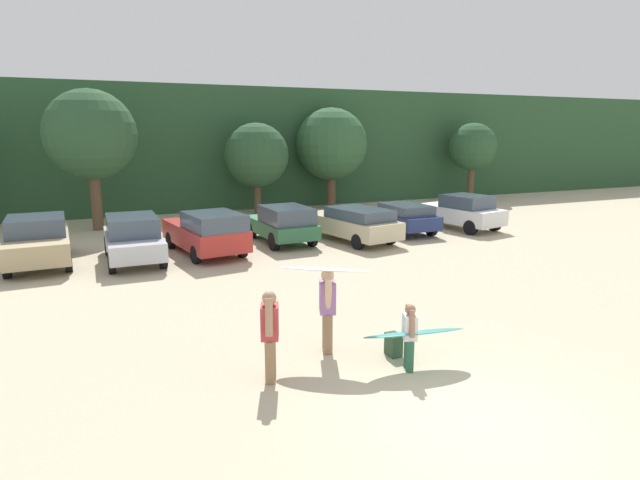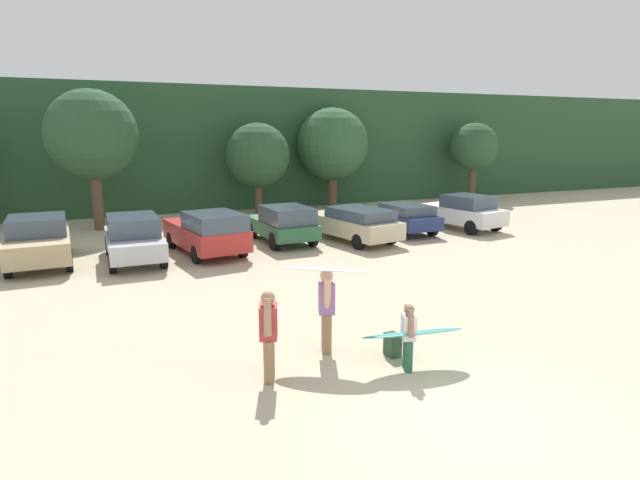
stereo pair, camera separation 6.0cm
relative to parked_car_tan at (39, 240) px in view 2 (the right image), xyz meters
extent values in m
plane|color=#C1B293|center=(7.09, -13.75, -0.85)|extent=(120.00, 120.00, 0.00)
cube|color=#284C2D|center=(7.09, 15.84, 2.64)|extent=(108.00, 12.00, 6.97)
cylinder|color=brown|center=(1.92, 6.21, 0.46)|extent=(0.48, 0.48, 2.63)
sphere|color=#284C2D|center=(1.92, 6.21, 3.47)|extent=(3.99, 3.99, 3.99)
cylinder|color=brown|center=(10.04, 7.85, 0.02)|extent=(0.38, 0.38, 1.74)
sphere|color=#284C2D|center=(10.04, 7.85, 2.36)|extent=(3.44, 3.44, 3.44)
cylinder|color=brown|center=(14.81, 8.63, 0.13)|extent=(0.54, 0.54, 1.95)
sphere|color=#2D5633|center=(14.81, 8.63, 2.89)|extent=(4.19, 4.19, 4.19)
cylinder|color=brown|center=(24.50, 7.86, 0.26)|extent=(0.44, 0.44, 2.21)
sphere|color=#284C2D|center=(24.50, 7.86, 2.65)|extent=(3.04, 3.04, 3.04)
cube|color=tan|center=(0.00, 0.00, -0.16)|extent=(2.14, 4.49, 0.72)
cube|color=#3F4C5B|center=(0.00, 0.00, 0.50)|extent=(1.87, 2.23, 0.60)
cylinder|color=black|center=(-0.93, 1.40, -0.51)|extent=(0.26, 0.68, 0.67)
cylinder|color=black|center=(0.78, 1.49, -0.51)|extent=(0.26, 0.68, 0.67)
cylinder|color=black|center=(-0.78, -1.50, -0.51)|extent=(0.26, 0.68, 0.67)
cylinder|color=black|center=(0.93, -1.40, -0.51)|extent=(0.26, 0.68, 0.67)
cube|color=silver|center=(2.98, -0.76, -0.19)|extent=(1.80, 4.28, 0.61)
cube|color=#3F4C5B|center=(2.98, -0.78, 0.43)|extent=(1.64, 2.35, 0.64)
cylinder|color=black|center=(2.18, 0.64, -0.50)|extent=(0.23, 0.70, 0.70)
cylinder|color=black|center=(3.75, 0.66, -0.50)|extent=(0.23, 0.70, 0.70)
cylinder|color=black|center=(2.21, -2.17, -0.50)|extent=(0.23, 0.70, 0.70)
cylinder|color=black|center=(3.79, -2.15, -0.50)|extent=(0.23, 0.70, 0.70)
cube|color=#B72D28|center=(5.51, -0.39, -0.16)|extent=(2.55, 4.66, 0.74)
cube|color=#3F4C5B|center=(5.68, -1.43, 0.49)|extent=(2.06, 2.53, 0.57)
cylinder|color=black|center=(4.45, 0.92, -0.53)|extent=(0.32, 0.66, 0.63)
cylinder|color=black|center=(6.12, 1.18, -0.53)|extent=(0.32, 0.66, 0.63)
cylinder|color=black|center=(4.91, -1.97, -0.53)|extent=(0.32, 0.66, 0.63)
cylinder|color=black|center=(6.57, -1.70, -0.53)|extent=(0.32, 0.66, 0.63)
cube|color=#2D6642|center=(8.74, 0.29, -0.22)|extent=(1.96, 4.02, 0.56)
cube|color=#3F4C5B|center=(8.77, -0.36, 0.37)|extent=(1.74, 2.31, 0.64)
cylinder|color=black|center=(7.88, 1.55, -0.50)|extent=(0.25, 0.71, 0.70)
cylinder|color=black|center=(9.48, 1.63, -0.50)|extent=(0.25, 0.71, 0.70)
cylinder|color=black|center=(8.00, -1.05, -0.50)|extent=(0.25, 0.71, 0.70)
cylinder|color=black|center=(9.60, -0.97, -0.50)|extent=(0.25, 0.71, 0.70)
cube|color=beige|center=(11.51, -0.53, -0.21)|extent=(2.67, 4.92, 0.68)
cube|color=#3F4C5B|center=(11.63, -1.10, 0.35)|extent=(2.14, 2.93, 0.43)
cylinder|color=black|center=(10.42, 0.82, -0.55)|extent=(0.33, 0.63, 0.60)
cylinder|color=black|center=(12.02, 1.14, -0.55)|extent=(0.33, 0.63, 0.60)
cylinder|color=black|center=(11.01, -2.19, -0.55)|extent=(0.33, 0.63, 0.60)
cylinder|color=black|center=(12.61, -1.88, -0.55)|extent=(0.33, 0.63, 0.60)
cube|color=navy|center=(14.36, 0.29, -0.22)|extent=(1.81, 4.15, 0.57)
cube|color=#3F4C5B|center=(14.37, -0.23, 0.27)|extent=(1.64, 2.27, 0.41)
cylinder|color=black|center=(13.56, 1.64, -0.51)|extent=(0.23, 0.69, 0.69)
cylinder|color=black|center=(15.13, 1.66, -0.51)|extent=(0.23, 0.69, 0.69)
cylinder|color=black|center=(13.60, -1.09, -0.51)|extent=(0.23, 0.69, 0.69)
cylinder|color=black|center=(15.17, -1.06, -0.51)|extent=(0.23, 0.69, 0.69)
cube|color=white|center=(17.41, -0.16, -0.17)|extent=(2.54, 4.18, 0.70)
cube|color=#3F4C5B|center=(17.48, -0.50, 0.47)|extent=(2.02, 2.26, 0.57)
cylinder|color=black|center=(16.36, 0.94, -0.52)|extent=(0.35, 0.69, 0.66)
cylinder|color=black|center=(17.96, 1.26, -0.52)|extent=(0.35, 0.69, 0.66)
cylinder|color=black|center=(16.86, -1.58, -0.52)|extent=(0.35, 0.69, 0.66)
cylinder|color=black|center=(18.46, -1.26, -0.52)|extent=(0.35, 0.69, 0.66)
cylinder|color=#8C6B4C|center=(6.00, -10.50, -0.43)|extent=(0.19, 0.19, 0.83)
cylinder|color=#8C6B4C|center=(6.11, -10.22, -0.43)|extent=(0.19, 0.19, 0.83)
cube|color=#9966A5|center=(6.05, -10.36, 0.30)|extent=(0.45, 0.51, 0.64)
sphere|color=#D8AD8C|center=(6.05, -10.36, 0.75)|extent=(0.27, 0.27, 0.27)
cylinder|color=#D8AD8C|center=(5.97, -10.58, 0.47)|extent=(0.24, 0.34, 0.69)
cylinder|color=#D8AD8C|center=(6.14, -10.14, 0.47)|extent=(0.23, 0.31, 0.69)
cylinder|color=#26593F|center=(7.07, -11.88, -0.54)|extent=(0.14, 0.14, 0.62)
cylinder|color=#26593F|center=(7.15, -11.67, -0.54)|extent=(0.14, 0.14, 0.62)
cube|color=silver|center=(7.11, -11.77, 0.00)|extent=(0.33, 0.38, 0.47)
sphere|color=#8C664C|center=(7.11, -11.77, 0.34)|extent=(0.20, 0.20, 0.20)
cylinder|color=#8C664C|center=(7.05, -11.93, 0.13)|extent=(0.17, 0.22, 0.51)
cylinder|color=#8C664C|center=(7.17, -11.61, 0.13)|extent=(0.14, 0.15, 0.50)
cylinder|color=#8C6B4C|center=(4.53, -11.27, -0.45)|extent=(0.19, 0.19, 0.80)
cylinder|color=#8C6B4C|center=(4.63, -11.00, -0.45)|extent=(0.19, 0.19, 0.80)
cube|color=#B23838|center=(4.58, -11.13, 0.26)|extent=(0.43, 0.49, 0.62)
sphere|color=tan|center=(4.58, -11.13, 0.70)|extent=(0.26, 0.26, 0.26)
cylinder|color=tan|center=(4.50, -11.35, 0.42)|extent=(0.23, 0.31, 0.66)
cylinder|color=tan|center=(4.66, -10.92, 0.42)|extent=(0.21, 0.26, 0.66)
ellipsoid|color=white|center=(5.95, -10.42, 0.91)|extent=(1.87, 1.50, 0.16)
ellipsoid|color=teal|center=(7.25, -11.71, -0.17)|extent=(2.12, 0.89, 0.24)
cube|color=#2D4C33|center=(7.18, -11.11, -0.62)|extent=(0.24, 0.34, 0.45)
camera|label=1|loc=(1.92, -19.55, 3.56)|focal=29.27mm
camera|label=2|loc=(1.98, -19.57, 3.56)|focal=29.27mm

